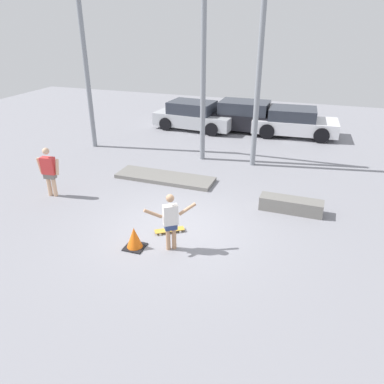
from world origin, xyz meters
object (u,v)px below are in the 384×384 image
Objects in this scene: skateboarder at (171,219)px; manual_pad at (165,178)px; parked_car_black at (246,117)px; skateboard at (170,230)px; parked_car_white at (294,122)px; bystander at (49,170)px; grind_box at (291,205)px; traffic_cone at (134,238)px; parked_car_silver at (194,116)px.

skateboarder is 0.43× the size of manual_pad.
parked_car_black is (-0.40, 11.08, -0.13)m from skateboarder.
skateboard is at bearing -89.23° from parked_car_black.
manual_pad is at bearing -101.03° from parked_car_black.
bystander is at bearing -128.65° from parked_car_white.
grind_box is (2.94, 2.26, 0.14)m from skateboard.
parked_car_white is (2.33, -0.09, -0.05)m from parked_car_black.
skateboarder is at bearing -98.28° from skateboard.
skateboarder is 4.46m from manual_pad.
grind_box reaches higher than skateboard.
bystander reaches higher than skateboard.
bystander is at bearing 126.35° from skateboarder.
manual_pad is 7.27m from parked_car_black.
manual_pad is at bearing 79.73° from skateboarder.
traffic_cone is at bearing -137.18° from grind_box.
skateboard is 10.22m from parked_car_silver.
bystander reaches higher than skateboarder.
parked_car_white is 11.60m from traffic_cone.
parked_car_black is at bearing -121.25° from bystander.
skateboard is 10.39m from parked_car_black.
parked_car_silver is at bearing 71.30° from skateboard.
skateboarder reaches higher than skateboard.
parked_car_white is at bearing 94.80° from grind_box.
grind_box is 0.42× the size of parked_car_black.
parked_car_black is 11.35m from traffic_cone.
parked_car_black is at bearing 56.64° from skateboard.
parked_car_silver is 9.15m from bystander.
parked_car_black is at bearing 174.49° from parked_car_white.
bystander is (-2.89, -2.40, 0.81)m from manual_pad.
grind_box is 4.56m from manual_pad.
parked_car_black is (1.44, 7.10, 0.63)m from manual_pad.
grind_box is at bearing 42.82° from traffic_cone.
parked_car_black is 2.68× the size of bystander.
parked_car_silver is 7.33× the size of traffic_cone.
skateboard is (-0.34, 0.72, -0.77)m from skateboarder.
grind_box is 0.52× the size of manual_pad.
skateboarder is 1.92× the size of skateboard.
grind_box is at bearing 13.83° from skateboarder.
skateboard is 0.43× the size of grind_box.
parked_car_silver is (-5.58, 7.59, 0.46)m from grind_box.
skateboard is 4.55m from bystander.
skateboarder is 11.17m from parked_car_white.
parked_car_silver is (-2.64, 9.86, 0.60)m from skateboard.
skateboarder is 0.36× the size of parked_car_silver.
skateboard is at bearing 161.96° from bystander.
parked_car_black reaches higher than grind_box.
traffic_cone is (3.85, -1.84, -0.60)m from bystander.
grind_box is at bearing -88.55° from parked_car_white.
manual_pad is 7.98m from parked_car_white.
parked_car_silver is 2.63m from parked_car_black.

